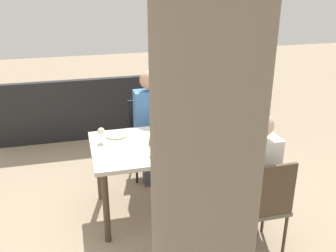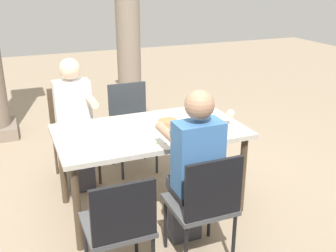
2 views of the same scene
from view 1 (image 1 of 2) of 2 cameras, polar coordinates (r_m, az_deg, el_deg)
ground_plane at (r=4.20m, az=0.79°, el=-11.87°), size 16.00×16.00×0.00m
dining_table at (r=3.86m, az=0.84°, el=-3.37°), size 1.61×0.90×0.77m
chair_west_north at (r=3.39m, az=13.60°, el=-10.75°), size 0.44×0.44×0.94m
chair_west_south at (r=4.83m, az=4.22°, el=-0.42°), size 0.44×0.44×0.85m
chair_mid_north at (r=3.19m, az=3.35°, el=-12.84°), size 0.44×0.44×0.92m
chair_mid_south at (r=4.68m, az=-3.02°, el=-0.88°), size 0.44×0.44×0.90m
diner_woman_green at (r=3.46m, az=12.32°, el=-7.15°), size 0.35×0.49×1.29m
diner_man_white at (r=4.44m, az=-2.55°, el=0.32°), size 0.34×0.49×1.30m
patio_railing at (r=5.80m, az=-4.42°, el=3.03°), size 4.01×0.10×0.90m
plate_0 at (r=3.74m, az=9.95°, el=-3.07°), size 0.24×0.24×0.02m
fork_0 at (r=3.81m, az=12.01°, el=-2.89°), size 0.04×0.17×0.01m
spoon_0 at (r=3.69m, az=7.81°, el=-3.41°), size 0.03×0.17×0.01m
plate_1 at (r=4.09m, az=1.91°, el=-0.51°), size 0.22×0.22×0.02m
fork_1 at (r=4.13m, az=3.91°, el=-0.38°), size 0.03×0.17×0.01m
spoon_1 at (r=4.05m, az=-0.14°, el=-0.78°), size 0.02×0.17×0.01m
plate_2 at (r=3.54m, az=-0.74°, el=-4.23°), size 0.26×0.26×0.02m
fork_2 at (r=3.58m, az=1.60°, el=-4.05°), size 0.02×0.17×0.01m
spoon_2 at (r=3.52m, az=-3.13°, el=-4.58°), size 0.03×0.17×0.01m
plate_3 at (r=3.98m, az=-7.56°, el=-1.34°), size 0.22×0.22×0.02m
wine_glass_3 at (r=3.84m, az=-9.80°, el=-0.82°), size 0.07×0.07×0.15m
fork_3 at (r=4.00m, az=-5.42°, el=-1.21°), size 0.02×0.17×0.01m
spoon_3 at (r=3.97m, az=-9.70°, el=-1.62°), size 0.03×0.17×0.01m
bread_basket at (r=3.77m, az=-1.59°, el=-2.15°), size 0.17×0.17×0.06m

